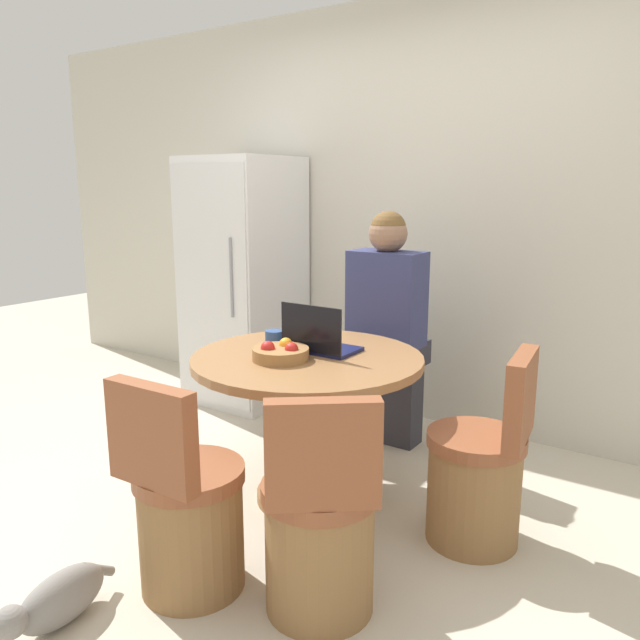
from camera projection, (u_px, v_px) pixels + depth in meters
name	position (u px, v px, depth m)	size (l,w,h in m)	color
ground_plane	(269.00, 526.00, 2.79)	(12.00, 12.00, 0.00)	beige
wall_back	(433.00, 217.00, 3.83)	(7.00, 0.06, 2.60)	beige
refrigerator	(243.00, 282.00, 4.30)	(0.66, 0.67, 1.68)	white
dining_table	(308.00, 400.00, 2.92)	(1.07, 1.07, 0.72)	olive
chair_near_right_corner	(320.00, 536.00, 2.18)	(0.47, 0.48, 0.84)	olive
chair_right_side	(479.00, 477.00, 2.61)	(0.43, 0.42, 0.84)	olive
chair_near_camera	(187.00, 517.00, 2.30)	(0.41, 0.41, 0.84)	olive
person_seated	(390.00, 321.00, 3.47)	(0.40, 0.37, 1.36)	#2D2D38
laptop	(319.00, 341.00, 2.92)	(0.33, 0.21, 0.23)	#141947
fruit_bowl	(281.00, 353.00, 2.80)	(0.26, 0.26, 0.09)	olive
coffee_cup	(274.00, 339.00, 3.02)	(0.09, 0.09, 0.08)	#2D4C84
cat	(57.00, 600.00, 2.14)	(0.17, 0.47, 0.19)	gray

